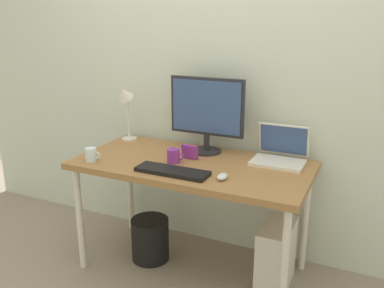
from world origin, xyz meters
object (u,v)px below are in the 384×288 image
(wastebasket, at_px, (150,239))
(monitor, at_px, (207,111))
(coffee_mug, at_px, (174,156))
(photo_frame, at_px, (190,152))
(laptop, at_px, (280,153))
(desk, at_px, (192,172))
(mouse, at_px, (222,177))
(desk_lamp, at_px, (125,102))
(computer_tower, at_px, (276,256))
(glass_cup, at_px, (91,155))
(keyboard, at_px, (172,171))

(wastebasket, bearing_deg, monitor, 38.68)
(coffee_mug, height_order, photo_frame, photo_frame)
(monitor, bearing_deg, laptop, 1.95)
(desk, bearing_deg, monitor, 89.62)
(mouse, bearing_deg, desk_lamp, 155.33)
(desk, bearing_deg, photo_frame, 128.23)
(photo_frame, bearing_deg, computer_tower, -0.51)
(monitor, relative_size, glass_cup, 4.84)
(desk, relative_size, laptop, 4.60)
(desk_lamp, height_order, glass_cup, desk_lamp)
(desk, distance_m, desk_lamp, 0.76)
(desk, xyz_separation_m, photo_frame, (-0.04, 0.05, 0.11))
(wastebasket, bearing_deg, desk, 3.91)
(desk, relative_size, computer_tower, 3.51)
(mouse, bearing_deg, coffee_mug, 159.91)
(mouse, relative_size, coffee_mug, 0.77)
(monitor, relative_size, desk_lamp, 1.23)
(monitor, relative_size, wastebasket, 1.70)
(desk, relative_size, photo_frame, 13.39)
(laptop, height_order, wastebasket, laptop)
(photo_frame, distance_m, computer_tower, 0.84)
(computer_tower, bearing_deg, photo_frame, 179.49)
(coffee_mug, distance_m, computer_tower, 0.89)
(desk, bearing_deg, laptop, 26.38)
(monitor, xyz_separation_m, laptop, (0.49, 0.02, -0.23))
(wastebasket, bearing_deg, computer_tower, 4.39)
(coffee_mug, relative_size, wastebasket, 0.39)
(keyboard, xyz_separation_m, computer_tower, (0.58, 0.27, -0.56))
(keyboard, relative_size, coffee_mug, 3.78)
(desk, distance_m, mouse, 0.34)
(laptop, relative_size, keyboard, 0.73)
(laptop, xyz_separation_m, desk_lamp, (-1.13, -0.02, 0.23))
(keyboard, xyz_separation_m, coffee_mug, (-0.08, 0.17, 0.03))
(monitor, bearing_deg, desk_lamp, 179.96)
(laptop, bearing_deg, desk, -153.62)
(desk, relative_size, mouse, 16.36)
(monitor, relative_size, computer_tower, 1.22)
(mouse, bearing_deg, monitor, 123.24)
(coffee_mug, distance_m, wastebasket, 0.68)
(mouse, relative_size, photo_frame, 0.82)
(monitor, height_order, mouse, monitor)
(wastebasket, bearing_deg, laptop, 18.32)
(desk_lamp, distance_m, mouse, 1.04)
(coffee_mug, bearing_deg, laptop, 26.30)
(keyboard, bearing_deg, laptop, 41.94)
(coffee_mug, distance_m, glass_cup, 0.52)
(computer_tower, bearing_deg, laptop, 106.64)
(coffee_mug, bearing_deg, desk_lamp, 152.25)
(glass_cup, xyz_separation_m, wastebasket, (0.27, 0.23, -0.65))
(desk_lamp, xyz_separation_m, coffee_mug, (0.53, -0.28, -0.25))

